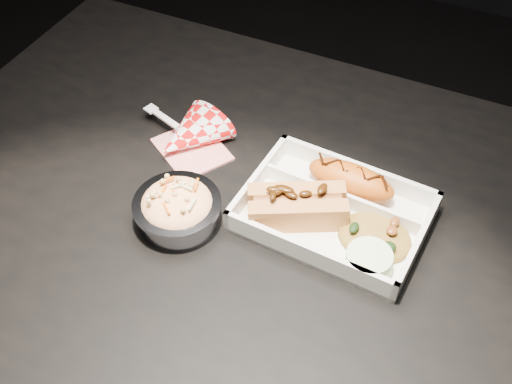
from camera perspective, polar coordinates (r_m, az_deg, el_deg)
dining_table at (r=0.97m, az=2.16°, el=-6.43°), size 1.20×0.80×0.75m
food_tray at (r=0.90m, az=6.93°, el=-2.02°), size 0.26×0.20×0.04m
fried_pastry at (r=0.92m, az=8.43°, el=1.07°), size 0.13×0.06×0.05m
hotdog at (r=0.88m, az=3.68°, el=-1.15°), size 0.15×0.11×0.06m
fried_rice_mound at (r=0.87m, az=10.59°, el=-3.50°), size 0.11×0.09×0.03m
cupcake_liner at (r=0.84m, az=9.97°, el=-6.11°), size 0.06×0.06×0.03m
foil_coleslaw_cup at (r=0.89m, az=-7.00°, el=-1.36°), size 0.12×0.12×0.07m
napkin_fork at (r=1.00m, az=-6.00°, el=4.93°), size 0.18×0.15×0.10m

